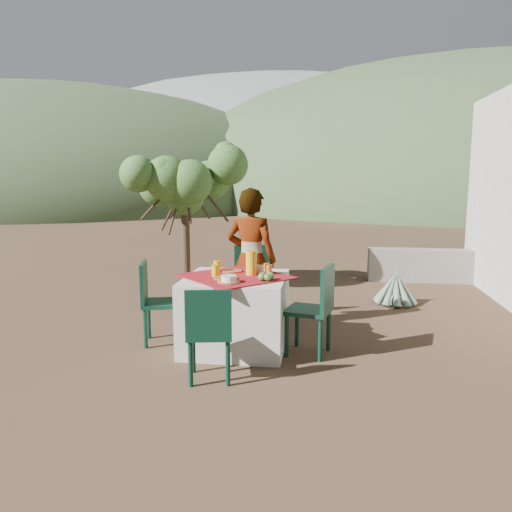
{
  "coord_description": "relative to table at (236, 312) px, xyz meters",
  "views": [
    {
      "loc": [
        1.57,
        -5.26,
        1.76
      ],
      "look_at": [
        0.82,
        0.06,
        0.91
      ],
      "focal_mm": 35.0,
      "sensor_mm": 36.0,
      "label": 1
    }
  ],
  "objects": [
    {
      "name": "plate_near",
      "position": [
        -0.07,
        -0.16,
        0.39
      ],
      "size": [
        0.24,
        0.24,
        0.01
      ],
      "primitive_type": "cylinder",
      "color": "brown",
      "rests_on": "table"
    },
    {
      "name": "stone_wall",
      "position": [
        2.94,
        3.74,
        -0.1
      ],
      "size": [
        2.6,
        0.35,
        0.55
      ],
      "primitive_type": "cube",
      "color": "gray",
      "rests_on": "ground"
    },
    {
      "name": "hill_far_center",
      "position": [
        -4.66,
        52.34,
        -0.38
      ],
      "size": [
        60.0,
        60.0,
        24.0
      ],
      "primitive_type": "ellipsoid",
      "color": "slate",
      "rests_on": "ground"
    },
    {
      "name": "chair_left",
      "position": [
        -0.88,
        0.02,
        0.11
      ],
      "size": [
        0.49,
        0.49,
        0.88
      ],
      "rotation": [
        0.0,
        0.0,
        1.82
      ],
      "color": "black",
      "rests_on": "ground"
    },
    {
      "name": "chair_near",
      "position": [
        -0.06,
        -0.92,
        0.09
      ],
      "size": [
        0.46,
        0.46,
        0.84
      ],
      "rotation": [
        0.0,
        0.0,
        3.33
      ],
      "color": "black",
      "rests_on": "ground"
    },
    {
      "name": "glass_near",
      "position": [
        -0.2,
        -0.06,
        0.44
      ],
      "size": [
        0.07,
        0.07,
        0.12
      ],
      "primitive_type": "cylinder",
      "color": "yellow",
      "rests_on": "table"
    },
    {
      "name": "hill_near_right",
      "position": [
        11.34,
        36.34,
        -0.38
      ],
      "size": [
        48.0,
        48.0,
        20.0
      ],
      "primitive_type": "ellipsoid",
      "color": "#364A29",
      "rests_on": "ground"
    },
    {
      "name": "chair_right",
      "position": [
        0.83,
        -0.11,
        0.12
      ],
      "size": [
        0.51,
        0.51,
        0.91
      ],
      "rotation": [
        0.0,
        0.0,
        4.47
      ],
      "color": "black",
      "rests_on": "ground"
    },
    {
      "name": "person",
      "position": [
        0.06,
        0.66,
        0.44
      ],
      "size": [
        0.68,
        0.54,
        1.64
      ],
      "primitive_type": "imported",
      "rotation": [
        0.0,
        0.0,
        2.88
      ],
      "color": "#8C6651",
      "rests_on": "ground"
    },
    {
      "name": "plate_far",
      "position": [
        -0.08,
        0.22,
        0.39
      ],
      "size": [
        0.22,
        0.22,
        0.01
      ],
      "primitive_type": "cylinder",
      "color": "brown",
      "rests_on": "table"
    },
    {
      "name": "jar_left",
      "position": [
        0.33,
        0.13,
        0.43
      ],
      "size": [
        0.07,
        0.07,
        0.1
      ],
      "primitive_type": "cylinder",
      "color": "orange",
      "rests_on": "table"
    },
    {
      "name": "white_bowl",
      "position": [
        -0.0,
        -0.33,
        0.42
      ],
      "size": [
        0.15,
        0.15,
        0.06
      ],
      "primitive_type": "cylinder",
      "color": "white",
      "rests_on": "bowl_plate"
    },
    {
      "name": "glass_far",
      "position": [
        -0.23,
        0.18,
        0.44
      ],
      "size": [
        0.07,
        0.07,
        0.12
      ],
      "primitive_type": "cylinder",
      "color": "yellow",
      "rests_on": "table"
    },
    {
      "name": "fruit_cluster",
      "position": [
        0.33,
        -0.19,
        0.42
      ],
      "size": [
        0.15,
        0.14,
        0.08
      ],
      "color": "#4D802E",
      "rests_on": "table"
    },
    {
      "name": "juice_pitcher",
      "position": [
        0.15,
        0.08,
        0.51
      ],
      "size": [
        0.11,
        0.11,
        0.25
      ],
      "primitive_type": "cylinder",
      "color": "yellow",
      "rests_on": "table"
    },
    {
      "name": "napkin_holder",
      "position": [
        0.23,
        0.14,
        0.43
      ],
      "size": [
        0.08,
        0.06,
        0.09
      ],
      "primitive_type": "cube",
      "rotation": [
        0.0,
        0.0,
        -0.27
      ],
      "color": "white",
      "rests_on": "table"
    },
    {
      "name": "ground",
      "position": [
        -0.66,
        0.34,
        -0.38
      ],
      "size": [
        160.0,
        160.0,
        0.0
      ],
      "primitive_type": "plane",
      "color": "#3E281C",
      "rests_on": "ground"
    },
    {
      "name": "jar_right",
      "position": [
        0.29,
        0.24,
        0.43
      ],
      "size": [
        0.06,
        0.06,
        0.09
      ],
      "primitive_type": "cylinder",
      "color": "orange",
      "rests_on": "table"
    },
    {
      "name": "table",
      "position": [
        0.0,
        0.0,
        0.0
      ],
      "size": [
        1.3,
        1.3,
        0.76
      ],
      "color": "beige",
      "rests_on": "ground"
    },
    {
      "name": "agave",
      "position": [
        1.89,
        2.08,
        -0.16
      ],
      "size": [
        0.6,
        0.61,
        0.65
      ],
      "rotation": [
        0.0,
        0.0,
        0.29
      ],
      "color": "slate",
      "rests_on": "ground"
    },
    {
      "name": "bowl_plate",
      "position": [
        -0.0,
        -0.33,
        0.39
      ],
      "size": [
        0.22,
        0.22,
        0.01
      ],
      "primitive_type": "cylinder",
      "color": "brown",
      "rests_on": "table"
    },
    {
      "name": "hill_near_left",
      "position": [
        -18.66,
        30.34,
        -0.38
      ],
      "size": [
        40.0,
        40.0,
        16.0
      ],
      "primitive_type": "ellipsoid",
      "color": "#364A29",
      "rests_on": "ground"
    },
    {
      "name": "shrub_tree",
      "position": [
        -1.17,
        2.51,
        1.18
      ],
      "size": [
        1.68,
        1.65,
        1.98
      ],
      "color": "#463123",
      "rests_on": "ground"
    },
    {
      "name": "chair_far",
      "position": [
        0.03,
        0.99,
        0.14
      ],
      "size": [
        0.52,
        0.52,
        0.93
      ],
      "rotation": [
        0.0,
        0.0,
        0.23
      ],
      "color": "black",
      "rests_on": "ground"
    }
  ]
}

